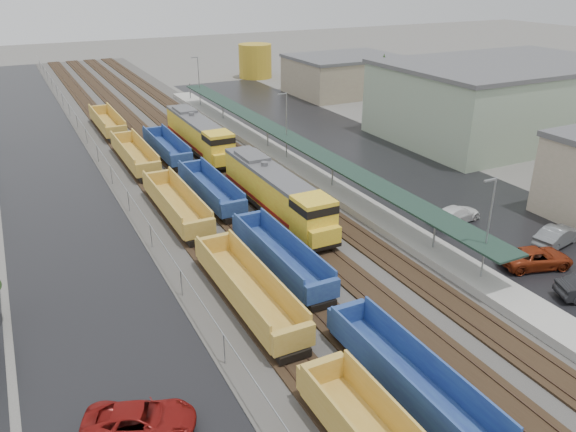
% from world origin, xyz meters
% --- Properties ---
extents(ballast_strip, '(20.00, 160.00, 0.08)m').
position_xyz_m(ballast_strip, '(0.00, 60.00, 0.04)').
color(ballast_strip, '#302D2B').
rests_on(ballast_strip, ground).
extents(trackbed, '(14.60, 160.00, 0.22)m').
position_xyz_m(trackbed, '(-0.00, 60.00, 0.16)').
color(trackbed, black).
rests_on(trackbed, ground).
extents(west_parking_lot, '(10.00, 160.00, 0.02)m').
position_xyz_m(west_parking_lot, '(-15.00, 60.00, 0.01)').
color(west_parking_lot, black).
rests_on(west_parking_lot, ground).
extents(east_commuter_lot, '(16.00, 100.00, 0.02)m').
position_xyz_m(east_commuter_lot, '(19.00, 50.00, 0.01)').
color(east_commuter_lot, black).
rests_on(east_commuter_lot, ground).
extents(station_platform, '(3.00, 80.00, 8.00)m').
position_xyz_m(station_platform, '(9.50, 50.01, 0.73)').
color(station_platform, '#9E9B93').
rests_on(station_platform, ground).
extents(chainlink_fence, '(0.08, 160.04, 2.02)m').
position_xyz_m(chainlink_fence, '(-9.50, 58.44, 1.61)').
color(chainlink_fence, gray).
rests_on(chainlink_fence, ground).
extents(industrial_buildings, '(32.52, 75.30, 9.50)m').
position_xyz_m(industrial_buildings, '(37.76, 45.85, 4.25)').
color(industrial_buildings, gray).
rests_on(industrial_buildings, ground).
extents(distant_hills, '(301.00, 140.00, 25.20)m').
position_xyz_m(distant_hills, '(44.79, 210.68, 0.00)').
color(distant_hills, '#55654F').
rests_on(distant_hills, ground).
extents(tree_east, '(4.40, 4.40, 10.00)m').
position_xyz_m(tree_east, '(28.00, 58.00, 6.47)').
color(tree_east, '#332316').
rests_on(tree_east, ground).
extents(locomotive_lead, '(2.82, 18.61, 4.21)m').
position_xyz_m(locomotive_lead, '(2.00, 37.03, 2.27)').
color(locomotive_lead, black).
rests_on(locomotive_lead, ground).
extents(locomotive_trail, '(2.82, 18.61, 4.21)m').
position_xyz_m(locomotive_trail, '(2.00, 58.03, 2.27)').
color(locomotive_trail, black).
rests_on(locomotive_trail, ground).
extents(well_string_yellow, '(2.66, 93.69, 2.36)m').
position_xyz_m(well_string_yellow, '(-6.00, 32.93, 1.17)').
color(well_string_yellow, '#B98F33').
rests_on(well_string_yellow, ground).
extents(well_string_blue, '(2.50, 87.96, 2.21)m').
position_xyz_m(well_string_blue, '(-2.00, 20.73, 1.12)').
color(well_string_blue, navy).
rests_on(well_string_blue, ground).
extents(storage_tank, '(6.54, 6.54, 6.54)m').
position_xyz_m(storage_tank, '(28.33, 101.20, 3.27)').
color(storage_tank, gold).
rests_on(storage_tank, ground).
extents(parked_car_west_c, '(4.28, 5.82, 1.47)m').
position_xyz_m(parked_car_west_c, '(-14.90, 17.08, 0.74)').
color(parked_car_west_c, maroon).
rests_on(parked_car_west_c, ground).
extents(parked_car_east_b, '(3.91, 5.83, 1.48)m').
position_xyz_m(parked_car_east_b, '(15.08, 20.11, 0.74)').
color(parked_car_east_b, maroon).
rests_on(parked_car_east_b, ground).
extents(parked_car_east_c, '(2.67, 5.15, 1.43)m').
position_xyz_m(parked_car_east_c, '(15.42, 28.95, 0.71)').
color(parked_car_east_c, white).
rests_on(parked_car_east_c, ground).
extents(parked_car_east_e, '(2.59, 5.05, 1.59)m').
position_xyz_m(parked_car_east_e, '(19.52, 21.89, 0.79)').
color(parked_car_east_e, slate).
rests_on(parked_car_east_e, ground).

